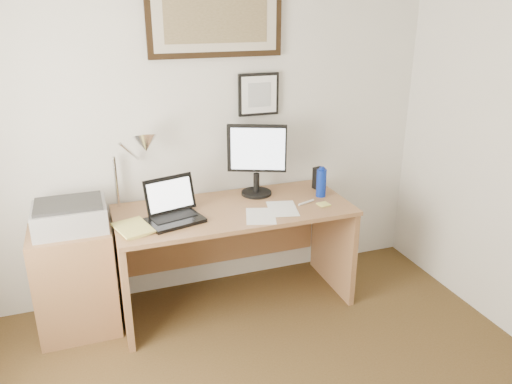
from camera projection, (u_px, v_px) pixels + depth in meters
name	position (u px, v px, depth m)	size (l,w,h in m)	color
wall_back	(197.00, 126.00, 3.50)	(3.50, 0.02, 2.50)	silver
side_cabinet	(76.00, 281.00, 3.25)	(0.50, 0.40, 0.73)	#8C5E3A
water_bottle	(321.00, 183.00, 3.58)	(0.07, 0.07, 0.20)	#0B2696
bottle_cap	(322.00, 168.00, 3.54)	(0.04, 0.04, 0.02)	#0B2696
speaker	(319.00, 178.00, 3.74)	(0.07, 0.06, 0.16)	black
paper_sheet_a	(261.00, 216.00, 3.27)	(0.19, 0.27, 0.00)	white
paper_sheet_b	(282.00, 209.00, 3.39)	(0.19, 0.28, 0.00)	white
sticky_pad	(324.00, 204.00, 3.45)	(0.08, 0.08, 0.01)	#DFDB69
marker_pen	(306.00, 202.00, 3.48)	(0.02, 0.02, 0.14)	silver
book	(118.00, 232.00, 3.02)	(0.20, 0.27, 0.02)	#D2C863
desk	(231.00, 234.00, 3.56)	(1.60, 0.70, 0.75)	#8C5E3A
laptop	(173.00, 211.00, 3.21)	(0.39, 0.37, 0.26)	black
lcd_monitor	(257.00, 156.00, 3.54)	(0.40, 0.22, 0.52)	black
printer	(70.00, 216.00, 3.11)	(0.44, 0.34, 0.18)	#9E9EA0
desk_lamp	(143.00, 147.00, 3.23)	(0.29, 0.27, 0.53)	silver
picture_large	(216.00, 21.00, 3.28)	(0.92, 0.04, 0.47)	black
picture_small	(259.00, 94.00, 3.55)	(0.30, 0.03, 0.30)	black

